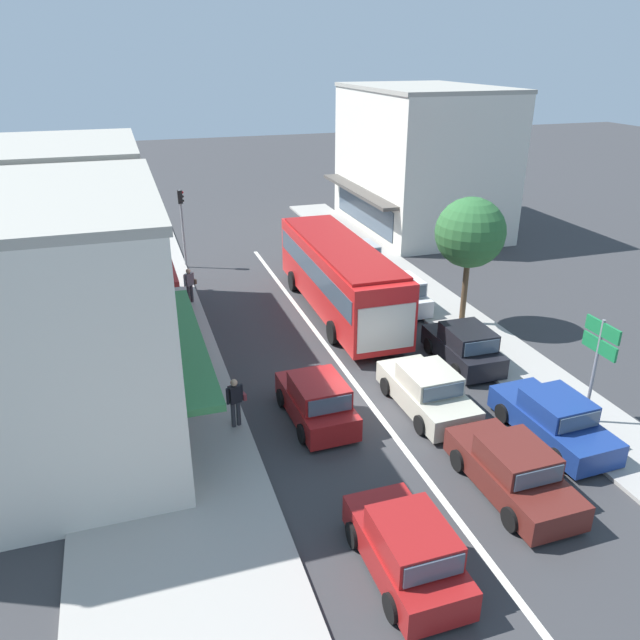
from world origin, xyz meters
name	(u,v)px	position (x,y,z in m)	size (l,w,h in m)	color
ground_plane	(371,405)	(0.00, 0.00, 0.00)	(140.00, 140.00, 0.00)	#353538
lane_centre_line	(332,353)	(0.00, 4.00, 0.00)	(0.20, 28.00, 0.01)	silver
sidewalk_left	(150,354)	(-6.80, 6.00, 0.07)	(5.20, 44.00, 0.14)	#A39E96
kerb_right	(449,314)	(6.20, 6.00, 0.06)	(2.80, 44.00, 0.12)	#A39E96
shopfront_corner_near	(23,328)	(-10.18, 1.08, 3.76)	(8.98, 9.19, 7.52)	silver
shopfront_mid_block	(47,241)	(-10.18, 9.84, 3.82)	(8.67, 7.80, 7.66)	silver
building_right_far	(421,159)	(11.48, 20.17, 4.43)	(8.74, 11.57, 8.87)	silver
city_bus	(339,273)	(1.61, 7.83, 1.88)	(2.86, 10.89, 3.23)	red
hatchback_adjacent_lane_trail	(407,549)	(-2.00, -7.03, 0.71)	(1.85, 3.72, 1.54)	maroon
sedan_behind_bus_near	(427,391)	(1.64, -0.78, 0.66)	(1.98, 4.24, 1.47)	#B7B29E
sedan_adjacent_lane_lead	(513,471)	(1.89, -5.27, 0.66)	(1.95, 4.23, 1.47)	#561E19
hatchback_behind_bus_mid	(317,401)	(-2.01, -0.34, 0.71)	(1.92, 3.75, 1.54)	maroon
parked_sedan_kerb_front	(553,420)	(4.50, -3.49, 0.66)	(2.02, 4.26, 1.47)	navy
parked_hatchback_kerb_second	(464,347)	(4.42, 1.70, 0.71)	(1.86, 3.73, 1.54)	black
parked_hatchback_kerb_third	(400,294)	(4.40, 7.44, 0.71)	(1.84, 3.71, 1.54)	silver
parked_sedan_kerb_rear	(360,258)	(4.68, 13.09, 0.66)	(1.96, 4.23, 1.47)	#9EA3A8
traffic_light_downstreet	(182,216)	(-4.19, 16.40, 2.85)	(0.32, 0.24, 4.20)	gray
directional_road_sign	(599,348)	(6.01, -3.16, 2.70)	(0.10, 1.40, 3.60)	gray
street_tree_right	(470,233)	(6.17, 4.87, 4.09)	(2.86, 2.86, 5.54)	brown
pedestrian_with_handbag_near	(189,283)	(-4.61, 10.79, 1.07)	(0.61, 0.50, 1.63)	#333338
pedestrian_browsing_midblock	(235,400)	(-4.54, -0.07, 1.07)	(0.65, 0.39, 1.63)	#333338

